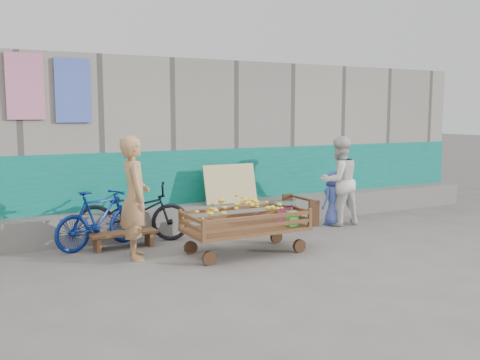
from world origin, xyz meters
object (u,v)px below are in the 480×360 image
child (333,198)px  bicycle_dark (133,213)px  banana_cart (244,216)px  bicycle_blue (100,219)px  bench (124,236)px  vendor_man (135,197)px  woman (339,181)px

child → bicycle_dark: bearing=-23.0°
banana_cart → bicycle_blue: (-1.77, 1.33, -0.11)m
bicycle_dark → child: bearing=-76.7°
child → bench: bearing=-17.2°
vendor_man → bicycle_blue: (-0.31, 0.81, -0.42)m
vendor_man → bicycle_dark: (0.26, 0.98, -0.40)m
child → bicycle_dark: size_ratio=0.56×
vendor_man → child: (3.87, 0.49, -0.37)m
vendor_man → bicycle_dark: 1.09m
banana_cart → vendor_man: size_ratio=1.11×
woman → child: size_ratio=1.64×
banana_cart → bicycle_dark: (-1.20, 1.50, -0.09)m
bicycle_blue → bicycle_dark: bearing=-92.3°
banana_cart → bench: size_ratio=1.91×
vendor_man → woman: bearing=-74.5°
bench → bicycle_dark: (0.27, 0.36, 0.28)m
bicycle_blue → woman: bearing=-113.2°
bench → vendor_man: size_ratio=0.58×
bench → bicycle_blue: bicycle_blue is taller
child → vendor_man: bearing=-8.1°
bench → bicycle_dark: 0.53m
bench → bicycle_dark: bearing=53.6°
banana_cart → woman: bearing=21.4°
banana_cart → bicycle_dark: 1.92m
banana_cart → child: size_ratio=1.94×
bench → bicycle_dark: bicycle_dark is taller
woman → bicycle_dark: size_ratio=0.92×
child → bicycle_blue: (-4.19, 0.32, -0.05)m
bicycle_dark → bicycle_blue: size_ratio=1.20×
vendor_man → woman: size_ratio=1.06×
vendor_man → bicycle_dark: vendor_man is taller
woman → child: (-0.10, 0.02, -0.32)m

